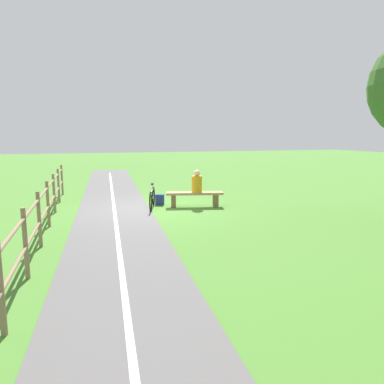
% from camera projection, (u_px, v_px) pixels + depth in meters
% --- Properties ---
extents(ground_plane, '(80.00, 80.00, 0.00)m').
position_uv_depth(ground_plane, '(148.00, 209.00, 11.92)').
color(ground_plane, '#477A2D').
extents(paved_path, '(4.46, 36.07, 0.02)m').
position_uv_depth(paved_path, '(119.00, 248.00, 7.75)').
color(paved_path, '#565454').
rests_on(paved_path, ground_plane).
extents(path_centre_line, '(2.00, 31.95, 0.00)m').
position_uv_depth(path_centre_line, '(119.00, 247.00, 7.75)').
color(path_centre_line, silver).
rests_on(path_centre_line, paved_path).
extents(bench, '(1.99, 0.85, 0.51)m').
position_uv_depth(bench, '(195.00, 197.00, 12.18)').
color(bench, '#A88456').
rests_on(bench, ground_plane).
extents(person_seated, '(0.43, 0.43, 0.77)m').
position_uv_depth(person_seated, '(197.00, 183.00, 12.11)').
color(person_seated, orange).
rests_on(person_seated, bench).
extents(bicycle, '(0.50, 1.65, 0.85)m').
position_uv_depth(bicycle, '(152.00, 198.00, 11.82)').
color(bicycle, black).
rests_on(bicycle, ground_plane).
extents(backpack, '(0.34, 0.32, 0.38)m').
position_uv_depth(backpack, '(160.00, 200.00, 12.54)').
color(backpack, navy).
rests_on(backpack, ground_plane).
extents(fence_roadside, '(0.29, 16.49, 1.25)m').
position_uv_depth(fence_roadside, '(33.00, 225.00, 6.85)').
color(fence_roadside, '#847051').
rests_on(fence_roadside, ground_plane).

